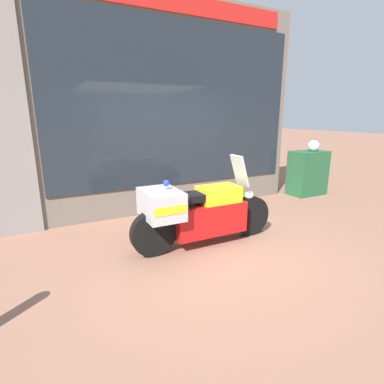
% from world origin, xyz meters
% --- Properties ---
extents(ground_plane, '(60.00, 60.00, 0.00)m').
position_xyz_m(ground_plane, '(0.00, 0.00, 0.00)').
color(ground_plane, '#8E604C').
extents(shop_building, '(6.05, 0.55, 4.06)m').
position_xyz_m(shop_building, '(-0.38, 2.00, 2.04)').
color(shop_building, '#6B6056').
rests_on(shop_building, ground).
extents(window_display, '(4.79, 0.30, 1.95)m').
position_xyz_m(window_display, '(0.33, 2.03, 0.46)').
color(window_display, slate).
rests_on(window_display, ground).
extents(paramedic_motorcycle, '(2.30, 0.69, 1.33)m').
position_xyz_m(paramedic_motorcycle, '(-0.20, 0.04, 0.54)').
color(paramedic_motorcycle, black).
rests_on(paramedic_motorcycle, ground).
extents(utility_cabinet, '(0.88, 0.54, 1.06)m').
position_xyz_m(utility_cabinet, '(3.63, 1.47, 0.53)').
color(utility_cabinet, '#235633').
rests_on(utility_cabinet, ground).
extents(white_helmet, '(0.26, 0.26, 0.26)m').
position_xyz_m(white_helmet, '(3.70, 1.43, 1.19)').
color(white_helmet, white).
rests_on(white_helmet, utility_cabinet).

